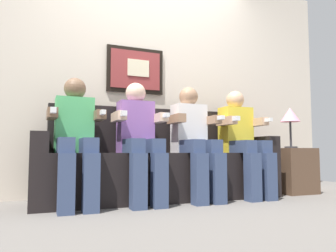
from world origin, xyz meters
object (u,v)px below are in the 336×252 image
object	(u,v)px
person_leftmost	(76,134)
side_table_right	(292,171)
couch	(161,167)
table_lamp	(290,117)
person_left_center	(139,136)
person_rightmost	(243,138)
person_right_center	(194,137)

from	to	relation	value
person_leftmost	side_table_right	xyz separation A→B (m)	(2.37, 0.06, -0.36)
couch	table_lamp	xyz separation A→B (m)	(1.54, -0.10, 0.55)
person_leftmost	person_left_center	bearing A→B (deg)	0.00
person_rightmost	table_lamp	bearing A→B (deg)	5.84
couch	person_rightmost	world-z (taller)	person_rightmost
couch	person_right_center	distance (m)	0.44
person_right_center	person_leftmost	bearing A→B (deg)	-179.98
couch	person_left_center	bearing A→B (deg)	-148.75
person_rightmost	person_leftmost	bearing A→B (deg)	180.00
table_lamp	person_left_center	bearing A→B (deg)	-177.73
person_leftmost	person_left_center	distance (m)	0.56
person_left_center	person_rightmost	world-z (taller)	same
couch	person_rightmost	xyz separation A→B (m)	(0.83, -0.17, 0.29)
table_lamp	side_table_right	bearing A→B (deg)	-92.29
table_lamp	person_rightmost	bearing A→B (deg)	-174.16
person_left_center	side_table_right	bearing A→B (deg)	1.94
couch	side_table_right	size ratio (longest dim) A/B	4.74
side_table_right	table_lamp	distance (m)	0.61
side_table_right	person_left_center	bearing A→B (deg)	-178.06
person_leftmost	person_right_center	bearing A→B (deg)	0.02
couch	table_lamp	bearing A→B (deg)	-3.61
couch	person_rightmost	bearing A→B (deg)	-11.44
side_table_right	table_lamp	bearing A→B (deg)	87.71
table_lamp	person_leftmost	bearing A→B (deg)	-178.26
side_table_right	person_leftmost	bearing A→B (deg)	-178.51
couch	person_rightmost	size ratio (longest dim) A/B	2.13
person_right_center	table_lamp	world-z (taller)	person_right_center
person_left_center	side_table_right	xyz separation A→B (m)	(1.81, 0.06, -0.36)
person_right_center	side_table_right	distance (m)	1.31
person_rightmost	side_table_right	world-z (taller)	person_rightmost
person_rightmost	person_left_center	bearing A→B (deg)	180.00
person_rightmost	person_right_center	bearing A→B (deg)	179.95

